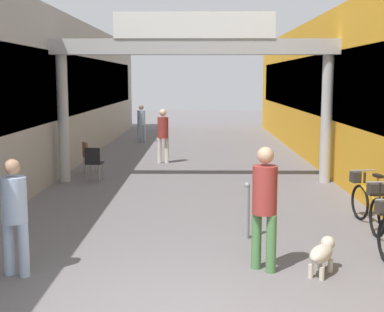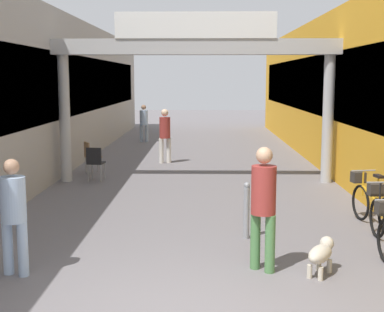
{
  "view_description": "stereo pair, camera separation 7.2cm",
  "coord_description": "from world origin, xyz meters",
  "px_view_note": "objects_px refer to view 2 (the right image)",
  "views": [
    {
      "loc": [
        0.13,
        -5.44,
        2.64
      ],
      "look_at": [
        0.0,
        3.81,
        1.3
      ],
      "focal_mm": 50.0,
      "sensor_mm": 36.0,
      "label": 1
    },
    {
      "loc": [
        0.2,
        -5.44,
        2.64
      ],
      "look_at": [
        0.0,
        3.81,
        1.3
      ],
      "focal_mm": 50.0,
      "sensor_mm": 36.0,
      "label": 2
    }
  ],
  "objects_px": {
    "pedestrian_companion": "(13,210)",
    "dog_on_leash": "(321,253)",
    "pedestrian_with_dog": "(263,201)",
    "cafe_chair_wood_farther": "(90,154)",
    "bicycle_orange_third": "(371,202)",
    "pedestrian_carrying_crate": "(165,132)",
    "pedestrian_elderly_walking": "(144,121)",
    "bollard_post_metal": "(247,210)",
    "cafe_chair_black_nearer": "(95,161)"
  },
  "relations": [
    {
      "from": "pedestrian_companion",
      "to": "bollard_post_metal",
      "type": "distance_m",
      "value": 3.72
    },
    {
      "from": "bollard_post_metal",
      "to": "cafe_chair_wood_farther",
      "type": "relative_size",
      "value": 1.07
    },
    {
      "from": "pedestrian_companion",
      "to": "pedestrian_carrying_crate",
      "type": "relative_size",
      "value": 0.94
    },
    {
      "from": "dog_on_leash",
      "to": "bicycle_orange_third",
      "type": "relative_size",
      "value": 0.4
    },
    {
      "from": "bicycle_orange_third",
      "to": "dog_on_leash",
      "type": "bearing_deg",
      "value": -119.96
    },
    {
      "from": "pedestrian_carrying_crate",
      "to": "pedestrian_elderly_walking",
      "type": "height_order",
      "value": "pedestrian_carrying_crate"
    },
    {
      "from": "bicycle_orange_third",
      "to": "cafe_chair_black_nearer",
      "type": "bearing_deg",
      "value": 144.7
    },
    {
      "from": "pedestrian_companion",
      "to": "bollard_post_metal",
      "type": "xyz_separation_m",
      "value": [
        3.25,
        1.75,
        -0.42
      ]
    },
    {
      "from": "pedestrian_elderly_walking",
      "to": "bicycle_orange_third",
      "type": "distance_m",
      "value": 13.95
    },
    {
      "from": "bollard_post_metal",
      "to": "cafe_chair_black_nearer",
      "type": "bearing_deg",
      "value": 125.41
    },
    {
      "from": "cafe_chair_wood_farther",
      "to": "pedestrian_carrying_crate",
      "type": "bearing_deg",
      "value": 44.41
    },
    {
      "from": "pedestrian_companion",
      "to": "pedestrian_with_dog",
      "type": "bearing_deg",
      "value": 4.19
    },
    {
      "from": "bicycle_orange_third",
      "to": "cafe_chair_black_nearer",
      "type": "distance_m",
      "value": 7.14
    },
    {
      "from": "cafe_chair_black_nearer",
      "to": "cafe_chair_wood_farther",
      "type": "xyz_separation_m",
      "value": [
        -0.36,
        1.14,
        0.0
      ]
    },
    {
      "from": "pedestrian_with_dog",
      "to": "dog_on_leash",
      "type": "height_order",
      "value": "pedestrian_with_dog"
    },
    {
      "from": "pedestrian_with_dog",
      "to": "cafe_chair_wood_farther",
      "type": "xyz_separation_m",
      "value": [
        -3.99,
        7.59,
        -0.45
      ]
    },
    {
      "from": "pedestrian_companion",
      "to": "bicycle_orange_third",
      "type": "distance_m",
      "value": 6.14
    },
    {
      "from": "bicycle_orange_third",
      "to": "cafe_chair_wood_farther",
      "type": "bearing_deg",
      "value": 139.62
    },
    {
      "from": "bollard_post_metal",
      "to": "bicycle_orange_third",
      "type": "bearing_deg",
      "value": 19.74
    },
    {
      "from": "bicycle_orange_third",
      "to": "pedestrian_companion",
      "type": "bearing_deg",
      "value": -155.12
    },
    {
      "from": "bicycle_orange_third",
      "to": "cafe_chair_wood_farther",
      "type": "distance_m",
      "value": 8.12
    },
    {
      "from": "pedestrian_elderly_walking",
      "to": "bollard_post_metal",
      "type": "distance_m",
      "value": 14.01
    },
    {
      "from": "pedestrian_with_dog",
      "to": "cafe_chair_wood_farther",
      "type": "height_order",
      "value": "pedestrian_with_dog"
    },
    {
      "from": "pedestrian_elderly_walking",
      "to": "cafe_chair_black_nearer",
      "type": "height_order",
      "value": "pedestrian_elderly_walking"
    },
    {
      "from": "dog_on_leash",
      "to": "bicycle_orange_third",
      "type": "distance_m",
      "value": 2.84
    },
    {
      "from": "dog_on_leash",
      "to": "bicycle_orange_third",
      "type": "xyz_separation_m",
      "value": [
        1.42,
        2.46,
        0.14
      ]
    },
    {
      "from": "pedestrian_elderly_walking",
      "to": "cafe_chair_wood_farther",
      "type": "relative_size",
      "value": 1.76
    },
    {
      "from": "pedestrian_elderly_walking",
      "to": "bicycle_orange_third",
      "type": "relative_size",
      "value": 0.94
    },
    {
      "from": "bicycle_orange_third",
      "to": "pedestrian_carrying_crate",
      "type": "bearing_deg",
      "value": 120.53
    },
    {
      "from": "pedestrian_companion",
      "to": "pedestrian_elderly_walking",
      "type": "xyz_separation_m",
      "value": [
        0.04,
        15.38,
        -0.02
      ]
    },
    {
      "from": "pedestrian_with_dog",
      "to": "dog_on_leash",
      "type": "distance_m",
      "value": 1.06
    },
    {
      "from": "dog_on_leash",
      "to": "pedestrian_companion",
      "type": "bearing_deg",
      "value": -178.4
    },
    {
      "from": "pedestrian_companion",
      "to": "dog_on_leash",
      "type": "bearing_deg",
      "value": 1.6
    },
    {
      "from": "dog_on_leash",
      "to": "bicycle_orange_third",
      "type": "bearing_deg",
      "value": 60.04
    },
    {
      "from": "pedestrian_companion",
      "to": "cafe_chair_black_nearer",
      "type": "height_order",
      "value": "pedestrian_companion"
    },
    {
      "from": "cafe_chair_black_nearer",
      "to": "cafe_chair_wood_farther",
      "type": "distance_m",
      "value": 1.19
    },
    {
      "from": "pedestrian_carrying_crate",
      "to": "pedestrian_elderly_walking",
      "type": "bearing_deg",
      "value": 102.9
    },
    {
      "from": "pedestrian_with_dog",
      "to": "pedestrian_elderly_walking",
      "type": "relative_size",
      "value": 1.11
    },
    {
      "from": "pedestrian_carrying_crate",
      "to": "pedestrian_elderly_walking",
      "type": "distance_m",
      "value": 5.77
    },
    {
      "from": "pedestrian_elderly_walking",
      "to": "pedestrian_with_dog",
      "type": "bearing_deg",
      "value": -77.63
    },
    {
      "from": "cafe_chair_black_nearer",
      "to": "dog_on_leash",
      "type": "bearing_deg",
      "value": -56.21
    },
    {
      "from": "pedestrian_with_dog",
      "to": "bicycle_orange_third",
      "type": "distance_m",
      "value": 3.26
    },
    {
      "from": "pedestrian_companion",
      "to": "pedestrian_carrying_crate",
      "type": "distance_m",
      "value": 9.85
    },
    {
      "from": "dog_on_leash",
      "to": "cafe_chair_black_nearer",
      "type": "bearing_deg",
      "value": 123.79
    },
    {
      "from": "bicycle_orange_third",
      "to": "pedestrian_with_dog",
      "type": "bearing_deg",
      "value": -133.37
    },
    {
      "from": "pedestrian_with_dog",
      "to": "cafe_chair_black_nearer",
      "type": "bearing_deg",
      "value": 119.3
    },
    {
      "from": "bicycle_orange_third",
      "to": "pedestrian_elderly_walking",
      "type": "bearing_deg",
      "value": 113.33
    },
    {
      "from": "dog_on_leash",
      "to": "bollard_post_metal",
      "type": "height_order",
      "value": "bollard_post_metal"
    },
    {
      "from": "pedestrian_carrying_crate",
      "to": "bollard_post_metal",
      "type": "bearing_deg",
      "value": -76.47
    },
    {
      "from": "pedestrian_elderly_walking",
      "to": "dog_on_leash",
      "type": "relative_size",
      "value": 2.35
    }
  ]
}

